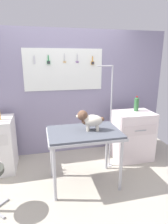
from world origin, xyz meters
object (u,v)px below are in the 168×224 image
Objects in this scene: dog at (90,120)px; soda_bottle at (136,104)px; grooming_table at (84,136)px; cabinet_right at (132,135)px; grooming_arm at (110,122)px.

soda_bottle is at bearing 29.99° from dog.
cabinet_right is (1.03, 0.54, -0.30)m from grooming_table.
soda_bottle is at bearing 41.47° from cabinet_right.
soda_bottle is (1.11, 0.61, 0.26)m from grooming_table.
dog reaches higher than cabinet_right.
grooming_table is 3.76× the size of soda_bottle.
cabinet_right is 3.24× the size of soda_bottle.
grooming_arm reaches higher than cabinet_right.
dog is (0.08, 0.02, 0.23)m from grooming_table.
grooming_arm is 0.67m from soda_bottle.
grooming_arm is 6.26× the size of soda_bottle.
grooming_arm is at bearing -160.48° from cabinet_right.
dog is 1.19m from soda_bottle.
grooming_table is 0.25m from dog.
grooming_table is at bearing -152.32° from cabinet_right.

